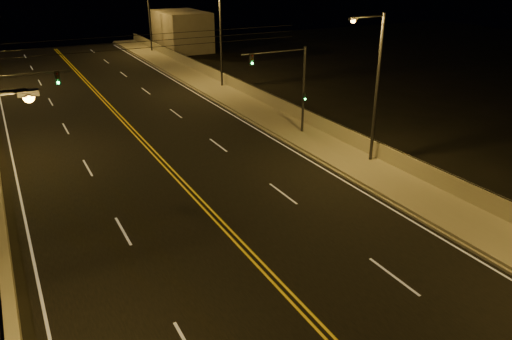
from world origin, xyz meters
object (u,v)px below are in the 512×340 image
streetlight_1 (374,81)px  streetlight_2 (218,35)px  streetlight_3 (147,13)px  traffic_signal_right (293,82)px

streetlight_1 → streetlight_2: size_ratio=1.00×
streetlight_1 → streetlight_3: (0.00, 47.61, 0.00)m
streetlight_2 → traffic_signal_right: bearing=-95.2°
streetlight_1 → streetlight_3: same height
streetlight_1 → traffic_signal_right: bearing=102.2°
streetlight_1 → streetlight_2: same height
traffic_signal_right → streetlight_1: bearing=-77.8°
streetlight_3 → traffic_signal_right: 40.80m
streetlight_2 → streetlight_3: (0.00, 24.35, 0.00)m
streetlight_1 → streetlight_3: 47.61m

